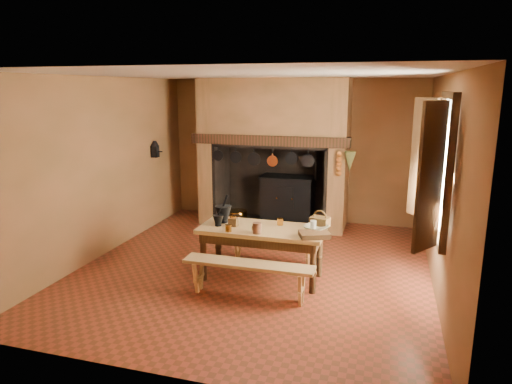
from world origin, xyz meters
TOP-DOWN VIEW (x-y plane):
  - floor at (0.00, 0.00)m, footprint 5.50×5.50m
  - ceiling at (0.00, 0.00)m, footprint 5.50×5.50m
  - back_wall at (0.00, 2.75)m, footprint 5.00×0.02m
  - wall_left at (-2.50, 0.00)m, footprint 0.02×5.50m
  - wall_right at (2.50, 0.00)m, footprint 0.02×5.50m
  - wall_front at (0.00, -2.75)m, footprint 5.00×0.02m
  - chimney_breast at (-0.30, 2.31)m, footprint 2.95×0.96m
  - iron_range at (-0.04, 2.45)m, footprint 1.12×0.55m
  - hearth_pans at (-1.05, 2.22)m, footprint 0.51×0.62m
  - hanging_pans at (-0.34, 1.81)m, footprint 1.92×0.29m
  - onion_string at (1.00, 1.79)m, footprint 0.12×0.10m
  - herb_bunch at (1.18, 1.79)m, footprint 0.20×0.20m
  - window at (2.35, -0.40)m, footprint 0.39×1.75m
  - wall_coffee_mill at (-2.42, 1.55)m, footprint 0.23×0.16m
  - work_table at (0.20, -0.33)m, footprint 1.72×0.76m
  - bench_front at (0.20, -0.97)m, footprint 1.68×0.29m
  - bench_back at (0.20, 0.25)m, footprint 1.36×0.24m
  - mortar_large at (-0.40, -0.25)m, footprint 0.24×0.24m
  - mortar_small at (-0.41, -0.43)m, footprint 0.16×0.16m
  - coffee_grinder at (-0.20, -0.37)m, footprint 0.16×0.12m
  - brass_mug_a at (-0.18, -0.63)m, footprint 0.10×0.10m
  - brass_mug_b at (0.41, -0.14)m, footprint 0.10×0.10m
  - mixing_bowl at (0.94, -0.28)m, footprint 0.42×0.42m
  - stoneware_crock at (0.21, -0.60)m, footprint 0.15×0.15m
  - glass_jar at (0.90, -0.29)m, footprint 0.11×0.11m
  - wicker_basket at (0.96, -0.08)m, footprint 0.29×0.24m
  - wooden_tray at (0.96, -0.53)m, footprint 0.45×0.39m
  - brass_cup at (0.18, -0.56)m, footprint 0.12×0.12m

SIDE VIEW (x-z plane):
  - floor at x=0.00m, z-range 0.00..0.00m
  - hearth_pans at x=-1.05m, z-range -0.01..0.19m
  - bench_back at x=0.20m, z-range 0.09..0.48m
  - bench_front at x=0.20m, z-range 0.12..0.59m
  - iron_range at x=-0.04m, z-range -0.32..1.28m
  - work_table at x=0.20m, z-range 0.25..1.00m
  - wooden_tray at x=0.96m, z-range 0.74..0.81m
  - mixing_bowl at x=0.94m, z-range 0.74..0.82m
  - brass_cup at x=0.18m, z-range 0.74..0.83m
  - brass_mug_a at x=-0.18m, z-range 0.74..0.84m
  - brass_mug_b at x=0.41m, z-range 0.74..0.84m
  - coffee_grinder at x=-0.20m, z-range 0.72..0.90m
  - stoneware_crock at x=0.21m, z-range 0.74..0.89m
  - glass_jar at x=0.90m, z-range 0.74..0.89m
  - wicker_basket at x=0.96m, z-range 0.70..0.94m
  - mortar_small at x=-0.41m, z-range 0.70..0.96m
  - mortar_large at x=-0.40m, z-range 0.67..1.08m
  - onion_string at x=1.00m, z-range 1.10..1.56m
  - hanging_pans at x=-0.34m, z-range 1.23..1.50m
  - herb_bunch at x=1.18m, z-range 1.21..1.56m
  - back_wall at x=0.00m, z-range 0.00..2.80m
  - wall_left at x=-2.50m, z-range 0.00..2.80m
  - wall_right at x=2.50m, z-range 0.00..2.80m
  - wall_front at x=0.00m, z-range 0.00..2.80m
  - wall_coffee_mill at x=-2.42m, z-range 1.36..1.67m
  - window at x=2.35m, z-range 0.82..2.58m
  - chimney_breast at x=-0.30m, z-range 0.41..3.21m
  - ceiling at x=0.00m, z-range 2.80..2.80m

